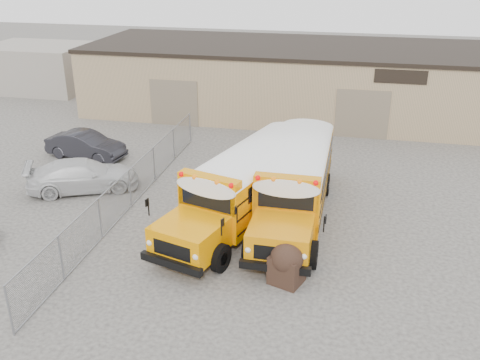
% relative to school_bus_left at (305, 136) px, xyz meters
% --- Properties ---
extents(ground, '(120.00, 120.00, 0.00)m').
position_rel_school_bus_left_xyz_m(ground, '(-1.14, -9.36, -1.77)').
color(ground, '#3E3B39').
rests_on(ground, ground).
extents(warehouse, '(30.20, 10.20, 4.67)m').
position_rel_school_bus_left_xyz_m(warehouse, '(-1.14, 10.63, 0.60)').
color(warehouse, tan).
rests_on(warehouse, ground).
extents(chainlink_fence, '(0.07, 18.07, 1.81)m').
position_rel_school_bus_left_xyz_m(chainlink_fence, '(-7.14, -6.36, -0.87)').
color(chainlink_fence, gray).
rests_on(chainlink_fence, ground).
extents(distant_building_left, '(8.00, 6.00, 3.60)m').
position_rel_school_bus_left_xyz_m(distant_building_left, '(-23.14, 12.64, 0.03)').
color(distant_building_left, gray).
rests_on(distant_building_left, ground).
extents(school_bus_left, '(5.41, 10.76, 3.07)m').
position_rel_school_bus_left_xyz_m(school_bus_left, '(0.00, 0.00, 0.00)').
color(school_bus_left, orange).
rests_on(school_bus_left, ground).
extents(school_bus_right, '(2.73, 10.39, 3.04)m').
position_rel_school_bus_left_xyz_m(school_bus_right, '(0.17, 0.96, -0.01)').
color(school_bus_right, orange).
rests_on(school_bus_right, ground).
extents(tarp_bundle, '(1.34, 1.27, 1.61)m').
position_rel_school_bus_left_xyz_m(tarp_bundle, '(0.55, -10.79, -0.95)').
color(tarp_bundle, black).
rests_on(tarp_bundle, ground).
extents(car_white, '(5.61, 4.19, 1.51)m').
position_rel_school_bus_left_xyz_m(car_white, '(-10.11, -5.13, -1.02)').
color(car_white, silver).
rests_on(car_white, ground).
extents(car_dark, '(4.65, 2.19, 1.47)m').
position_rel_school_bus_left_xyz_m(car_dark, '(-12.02, -1.12, -1.04)').
color(car_dark, black).
rests_on(car_dark, ground).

